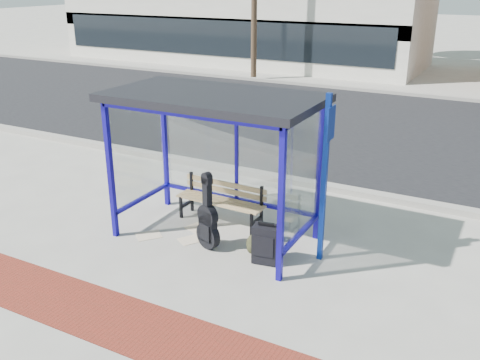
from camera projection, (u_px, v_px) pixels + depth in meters
The scene contains 16 objects.
ground at pixel (215, 236), 8.96m from camera, with size 120.00×120.00×0.00m, color #B2ADA0.
brick_paver_strip at pixel (112, 318), 6.82m from camera, with size 60.00×1.00×0.01m, color maroon.
curb_near at pixel (285, 179), 11.33m from camera, with size 60.00×0.25×0.12m, color gray.
street_asphalt at pixel (354, 126), 15.56m from camera, with size 60.00×10.00×0.00m, color black.
curb_far at pixel (395, 92), 19.75m from camera, with size 60.00×0.25×0.12m, color gray.
far_sidewalk at pixel (406, 85), 21.34m from camera, with size 60.00×4.00×0.01m, color #B2ADA0.
bus_shelter at pixel (216, 115), 8.28m from camera, with size 3.30×1.80×2.42m.
storefront_white at pixel (241, 20), 27.03m from camera, with size 18.00×6.04×4.00m.
bench at pixel (222, 199), 9.37m from camera, with size 1.64×0.44×0.77m.
guitar_bag at pixel (208, 223), 8.44m from camera, with size 0.46×0.26×1.21m.
suitcase at pixel (266, 244), 8.04m from camera, with size 0.42×0.31×0.67m.
backpack at pixel (254, 244), 8.37m from camera, with size 0.28×0.25×0.32m.
sign_post at pixel (325, 170), 7.75m from camera, with size 0.10×0.32×2.59m.
newspaper_a at pixel (191, 240), 8.84m from camera, with size 0.38×0.30×0.01m, color white.
newspaper_b at pixel (149, 235), 8.99m from camera, with size 0.41×0.32×0.01m, color white.
newspaper_c at pixel (197, 228), 9.25m from camera, with size 0.37×0.30×0.01m, color white.
Camera 1 is at (4.13, -6.90, 4.09)m, focal length 40.00 mm.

